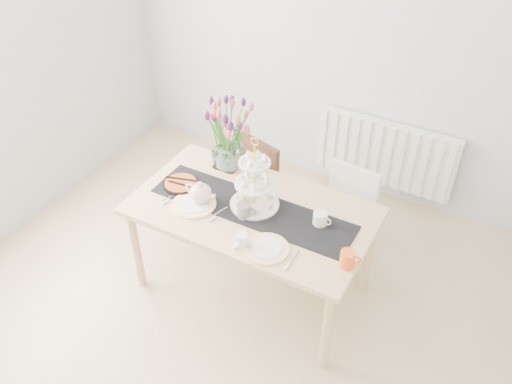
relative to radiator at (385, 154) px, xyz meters
The scene contains 16 objects.
room_shell 2.40m from the radiator, 102.86° to the right, with size 4.50×4.50×4.50m.
radiator is the anchor object (origin of this frame).
dining_table 1.58m from the radiator, 107.40° to the right, with size 1.60×0.90×0.75m.
chair_brown 1.22m from the radiator, 131.41° to the right, with size 0.49×0.49×0.80m.
chair_white 0.87m from the radiator, 91.50° to the right, with size 0.43×0.43×0.79m.
table_runner 1.59m from the radiator, 107.40° to the right, with size 1.40×0.35×0.01m, color black.
tulip_vase 1.57m from the radiator, 126.63° to the right, with size 0.61×0.61×0.52m.
cake_stand 1.59m from the radiator, 107.73° to the right, with size 0.33×0.33×0.48m.
teapot 1.82m from the radiator, 116.60° to the right, with size 0.24×0.19×0.16m, color white, non-canonical shape.
cream_jug 1.46m from the radiator, 90.50° to the right, with size 0.09×0.09×0.09m, color white.
tart_tin 1.85m from the radiator, 124.04° to the right, with size 0.25×0.25×0.03m.
mug_grey 1.70m from the radiator, 106.47° to the right, with size 0.09×0.09×0.11m, color slate.
mug_white 1.89m from the radiator, 100.80° to the right, with size 0.08×0.08×0.09m, color white.
mug_orange 1.74m from the radiator, 80.85° to the right, with size 0.09×0.09×0.11m, color orange.
plate_left 1.87m from the radiator, 116.52° to the right, with size 0.30×0.30×0.02m, color white.
plate_right 1.83m from the radiator, 96.47° to the right, with size 0.28×0.28×0.01m, color white.
Camera 1 is at (1.37, -1.69, 3.06)m, focal length 38.00 mm.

